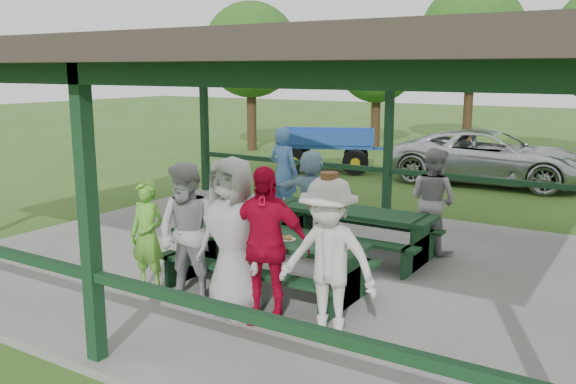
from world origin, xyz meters
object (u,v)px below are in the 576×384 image
Objects in this scene: spectator_blue at (284,173)px; contestant_green at (148,236)px; contestant_white_fedora at (328,259)px; farm_trailer at (326,149)px; spectator_lblue at (312,193)px; picnic_table_far at (352,227)px; contestant_grey_mid at (232,236)px; pickup_truck at (491,157)px; picnic_table_near at (267,256)px; contestant_red at (264,245)px; contestant_grey_left at (188,234)px; spectator_grey at (433,200)px.

contestant_green is at bearing 104.25° from spectator_blue.
farm_trailer is at bearing 116.65° from contestant_white_fedora.
spectator_lblue is (0.50, 3.55, 0.03)m from contestant_green.
spectator_lblue is at bearing 148.04° from picnic_table_far.
contestant_grey_mid is 3.73m from spectator_lblue.
pickup_truck is (1.83, 10.96, -0.13)m from contestant_green.
contestant_white_fedora is at bearing -86.45° from farm_trailer.
spectator_lblue is 0.85× the size of spectator_blue.
picnic_table_near and picnic_table_far have the same top height.
contestant_red is at bearing 126.03° from spectator_blue.
contestant_grey_mid is at bearing -84.15° from picnic_table_near.
pickup_truck is at bearing 75.72° from contestant_green.
contestant_grey_left is 4.64m from spectator_blue.
contestant_white_fedora is (0.86, -0.01, -0.02)m from contestant_red.
spectator_lblue is at bearing 77.14° from contestant_green.
contestant_red is at bearing 97.17° from spectator_grey.
contestant_white_fedora reaches higher than spectator_lblue.
farm_trailer is (-4.40, 10.54, -0.40)m from contestant_grey_mid.
farm_trailer is (-2.34, 6.12, -0.35)m from spectator_blue.
spectator_grey reaches higher than contestant_green.
contestant_grey_left is 1.14m from contestant_red.
contestant_grey_left is at bearing -106.90° from picnic_table_far.
contestant_grey_mid is at bearing -2.93° from contestant_grey_left.
spectator_blue is at bearing 145.75° from picnic_table_far.
contestant_red is at bearing -84.90° from picnic_table_far.
contestant_grey_mid is at bearing -92.24° from farm_trailer.
spectator_blue is (-3.37, 4.42, 0.01)m from contestant_white_fedora.
contestant_white_fedora is at bearing 110.06° from spectator_grey.
spectator_grey is 8.79m from farm_trailer.
pickup_truck is (0.46, 10.13, 0.14)m from picnic_table_near.
farm_trailer is at bearing -71.64° from spectator_lblue.
spectator_lblue is 7.53m from pickup_truck.
contestant_green is at bearing 73.88° from spectator_lblue.
spectator_lblue is (-1.15, 0.72, 0.30)m from picnic_table_far.
picnic_table_near is at bearing 99.52° from spectator_lblue.
picnic_table_near is 1.49× the size of spectator_blue.
spectator_blue is at bearing 100.13° from contestant_red.
picnic_table_near is 1.16m from contestant_grey_left.
contestant_grey_left reaches higher than spectator_grey.
picnic_table_near is 1.47× the size of contestant_white_fedora.
pickup_truck is (-0.08, 11.00, -0.32)m from contestant_red.
contestant_green reaches higher than picnic_table_far.
picnic_table_far is 1.41× the size of contestant_white_fedora.
contestant_grey_mid is 1.25× the size of spectator_lblue.
contestant_green is 0.40× the size of farm_trailer.
spectator_grey is (1.89, 3.79, -0.05)m from contestant_grey_left.
pickup_truck is (1.32, 7.41, -0.16)m from spectator_lblue.
farm_trailer is at bearing -62.70° from spectator_blue.
contestant_grey_left is (0.77, -0.06, 0.16)m from contestant_green.
contestant_grey_mid is 3.97m from spectator_grey.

